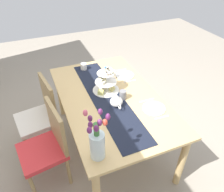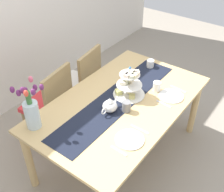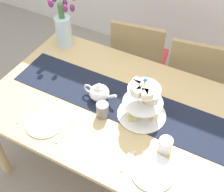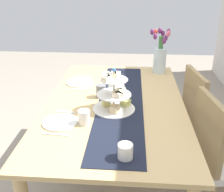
{
  "view_description": "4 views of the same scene",
  "coord_description": "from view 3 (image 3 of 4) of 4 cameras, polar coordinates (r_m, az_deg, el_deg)",
  "views": [
    {
      "loc": [
        -1.76,
        0.7,
        2.14
      ],
      "look_at": [
        -0.06,
        0.0,
        0.78
      ],
      "focal_mm": 34.79,
      "sensor_mm": 36.0,
      "label": 1
    },
    {
      "loc": [
        -1.69,
        -1.15,
        2.34
      ],
      "look_at": [
        -0.06,
        0.06,
        0.8
      ],
      "focal_mm": 45.45,
      "sensor_mm": 36.0,
      "label": 2
    },
    {
      "loc": [
        0.52,
        -1.13,
        2.14
      ],
      "look_at": [
        -0.09,
        0.03,
        0.76
      ],
      "focal_mm": 47.83,
      "sensor_mm": 36.0,
      "label": 3
    },
    {
      "loc": [
        1.86,
        0.12,
        1.61
      ],
      "look_at": [
        0.06,
        -0.02,
        0.8
      ],
      "focal_mm": 44.05,
      "sensor_mm": 36.0,
      "label": 4
    }
  ],
  "objects": [
    {
      "name": "fork_left",
      "position": [
        1.91,
        -16.17,
        -3.45
      ],
      "size": [
        0.02,
        0.15,
        0.01
      ],
      "primitive_type": "cube",
      "rotation": [
        0.0,
        0.0,
        -0.06
      ],
      "color": "silver",
      "rests_on": "dining_table"
    },
    {
      "name": "dining_table",
      "position": [
        1.95,
        2.04,
        -4.01
      ],
      "size": [
        1.72,
        1.03,
        0.73
      ],
      "color": "tan",
      "rests_on": "ground_plane"
    },
    {
      "name": "knife_right",
      "position": [
        1.62,
        12.74,
        -16.18
      ],
      "size": [
        0.03,
        0.17,
        0.01
      ],
      "primitive_type": "cube",
      "rotation": [
        0.0,
        0.0,
        -0.09
      ],
      "color": "silver",
      "rests_on": "dining_table"
    },
    {
      "name": "teapot",
      "position": [
        1.89,
        -2.48,
        0.76
      ],
      "size": [
        0.24,
        0.13,
        0.14
      ],
      "color": "white",
      "rests_on": "table_runner"
    },
    {
      "name": "mug_white_text",
      "position": [
        1.67,
        10.15,
        -9.26
      ],
      "size": [
        0.08,
        0.08,
        0.09
      ],
      "primitive_type": "cylinder",
      "color": "white",
      "rests_on": "dining_table"
    },
    {
      "name": "knife_left",
      "position": [
        1.78,
        -9.01,
        -6.9
      ],
      "size": [
        0.02,
        0.17,
        0.01
      ],
      "primitive_type": "cube",
      "rotation": [
        0.0,
        0.0,
        -0.01
      ],
      "color": "silver",
      "rests_on": "dining_table"
    },
    {
      "name": "ground_plane",
      "position": [
        2.47,
        1.65,
        -13.52
      ],
      "size": [
        8.0,
        8.0,
        0.0
      ],
      "primitive_type": "plane",
      "color": "gray"
    },
    {
      "name": "mug_grey",
      "position": [
        1.8,
        -1.84,
        -2.64
      ],
      "size": [
        0.08,
        0.08,
        0.09
      ],
      "primitive_type": "cylinder",
      "color": "slate",
      "rests_on": "table_runner"
    },
    {
      "name": "dinner_plate_left",
      "position": [
        1.84,
        -12.75,
        -5.08
      ],
      "size": [
        0.23,
        0.23,
        0.01
      ],
      "primitive_type": "cylinder",
      "color": "white",
      "rests_on": "dining_table"
    },
    {
      "name": "tulip_vase",
      "position": [
        2.31,
        -9.31,
        13.03
      ],
      "size": [
        0.2,
        0.19,
        0.42
      ],
      "color": "silver",
      "rests_on": "dining_table"
    },
    {
      "name": "tiered_cake_stand",
      "position": [
        1.77,
        5.94,
        -1.19
      ],
      "size": [
        0.3,
        0.3,
        0.3
      ],
      "color": "beige",
      "rests_on": "table_runner"
    },
    {
      "name": "dinner_plate_right",
      "position": [
        1.62,
        7.82,
        -14.25
      ],
      "size": [
        0.23,
        0.23,
        0.01
      ],
      "primitive_type": "cylinder",
      "color": "white",
      "rests_on": "dining_table"
    },
    {
      "name": "fork_right",
      "position": [
        1.65,
        3.07,
        -12.34
      ],
      "size": [
        0.03,
        0.15,
        0.01
      ],
      "primitive_type": "cube",
      "rotation": [
        0.0,
        0.0,
        -0.07
      ],
      "color": "silver",
      "rests_on": "dining_table"
    },
    {
      "name": "table_runner",
      "position": [
        1.91,
        2.68,
        -1.36
      ],
      "size": [
        1.57,
        0.33,
        0.0
      ],
      "primitive_type": "cube",
      "color": "black",
      "rests_on": "dining_table"
    },
    {
      "name": "chair_left",
      "position": [
        2.59,
        5.16,
        6.94
      ],
      "size": [
        0.48,
        0.48,
        0.91
      ],
      "color": "#9C8254",
      "rests_on": "ground_plane"
    },
    {
      "name": "chair_right",
      "position": [
        2.5,
        15.44,
        3.38
      ],
      "size": [
        0.48,
        0.48,
        0.91
      ],
      "color": "#9C8254",
      "rests_on": "ground_plane"
    }
  ]
}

